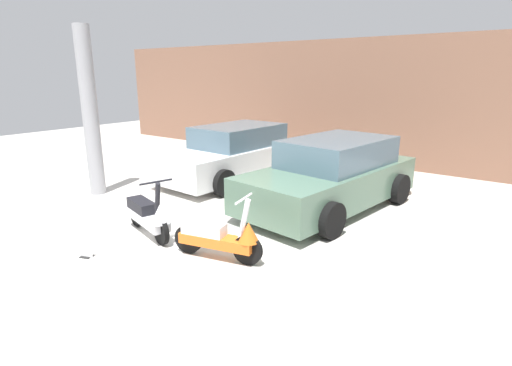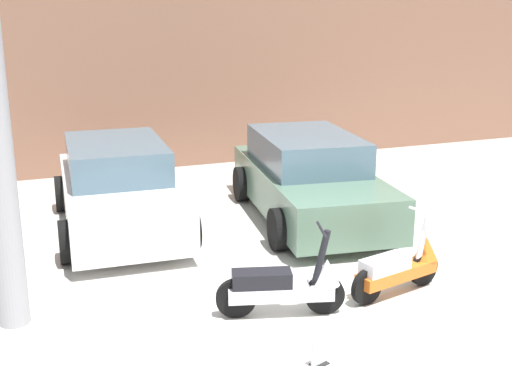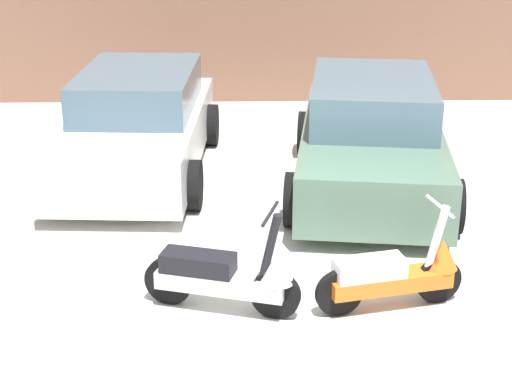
% 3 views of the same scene
% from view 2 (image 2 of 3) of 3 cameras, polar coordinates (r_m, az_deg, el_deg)
% --- Properties ---
extents(ground_plane, '(28.00, 28.00, 0.00)m').
position_cam_2_polar(ground_plane, '(7.15, 9.23, -11.69)').
color(ground_plane, silver).
extents(wall_back, '(19.60, 0.12, 3.41)m').
position_cam_2_polar(wall_back, '(13.31, -6.60, 8.70)').
color(wall_back, '#845B47').
rests_on(wall_back, ground_plane).
extents(scooter_front_left, '(1.37, 0.65, 0.98)m').
position_cam_2_polar(scooter_front_left, '(6.97, 2.72, -9.07)').
color(scooter_front_left, black).
rests_on(scooter_front_left, ground_plane).
extents(scooter_front_right, '(1.33, 0.58, 0.94)m').
position_cam_2_polar(scooter_front_right, '(7.67, 12.73, -7.22)').
color(scooter_front_right, black).
rests_on(scooter_front_right, ground_plane).
extents(car_rear_left, '(1.99, 3.87, 1.29)m').
position_cam_2_polar(car_rear_left, '(9.83, -12.11, -0.41)').
color(car_rear_left, white).
rests_on(car_rear_left, ground_plane).
extents(car_rear_center, '(2.25, 4.05, 1.31)m').
position_cam_2_polar(car_rear_center, '(10.09, 4.73, 0.38)').
color(car_rear_center, '#51705B').
rests_on(car_rear_center, ground_plane).
extents(placard_near_left_scooter, '(0.20, 0.17, 0.26)m').
position_cam_2_polar(placard_near_left_scooter, '(6.21, 5.68, -14.84)').
color(placard_near_left_scooter, black).
rests_on(placard_near_left_scooter, ground_plane).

